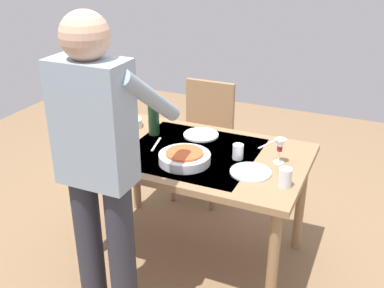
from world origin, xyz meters
name	(u,v)px	position (x,y,z in m)	size (l,w,h in m)	color
ground_plane	(192,253)	(0.00, 0.00, 0.00)	(6.00, 6.00, 0.00)	#846647
dining_table	(192,164)	(0.00, 0.00, 0.68)	(1.39, 0.85, 0.76)	#93704C
chair_near	(205,132)	(0.24, -0.81, 0.53)	(0.40, 0.40, 0.91)	brown
person_server	(100,164)	(0.18, 0.69, 0.96)	(0.42, 0.61, 1.69)	#2D2D38
wine_bottle	(154,119)	(0.33, -0.14, 0.87)	(0.07, 0.07, 0.30)	black
wine_glass_left	(98,125)	(0.61, 0.09, 0.87)	(0.07, 0.07, 0.15)	white
wine_glass_right	(280,147)	(-0.52, -0.06, 0.87)	(0.07, 0.07, 0.15)	white
water_cup_near_left	(238,152)	(-0.28, -0.02, 0.81)	(0.06, 0.06, 0.09)	silver
water_cup_near_right	(285,178)	(-0.61, 0.19, 0.81)	(0.07, 0.07, 0.10)	silver
serving_bowl_pasta	(185,157)	(-0.02, 0.15, 0.80)	(0.30, 0.30, 0.07)	silver
side_bowl_salad	(118,150)	(0.38, 0.23, 0.80)	(0.18, 0.18, 0.07)	silver
side_bowl_bread	(130,122)	(0.54, -0.19, 0.80)	(0.16, 0.16, 0.07)	silver
dinner_plate_near	(251,172)	(-0.41, 0.12, 0.77)	(0.23, 0.23, 0.01)	silver
dinner_plate_far	(201,135)	(0.04, -0.24, 0.77)	(0.23, 0.23, 0.01)	silver
table_knife	(156,144)	(0.25, 0.00, 0.77)	(0.01, 0.20, 0.01)	silver
table_fork	(268,144)	(-0.39, -0.28, 0.77)	(0.01, 0.18, 0.01)	silver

